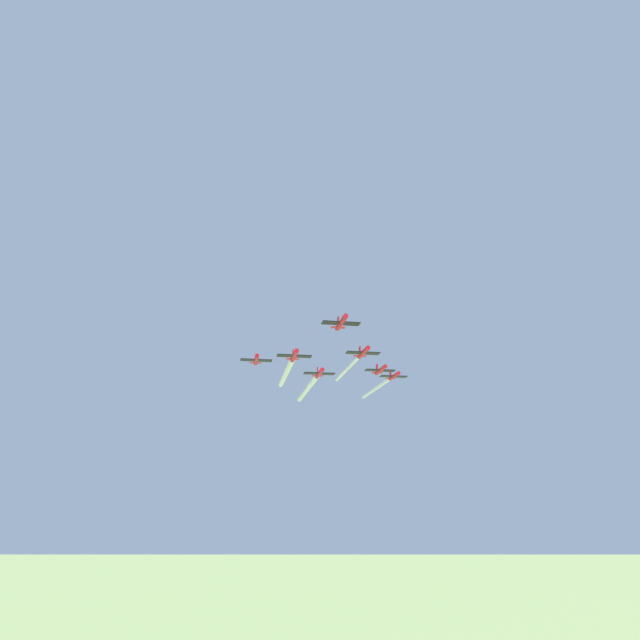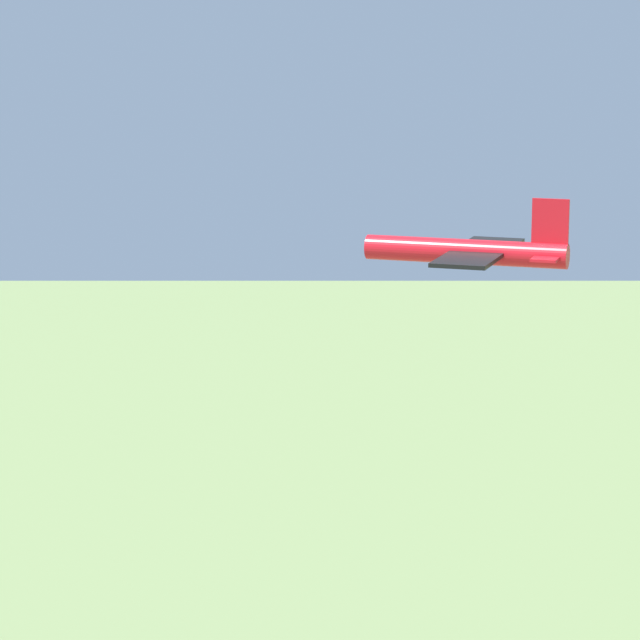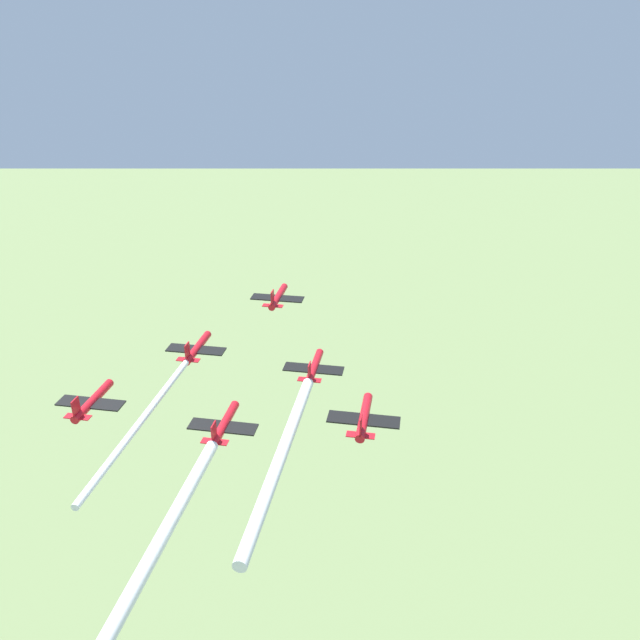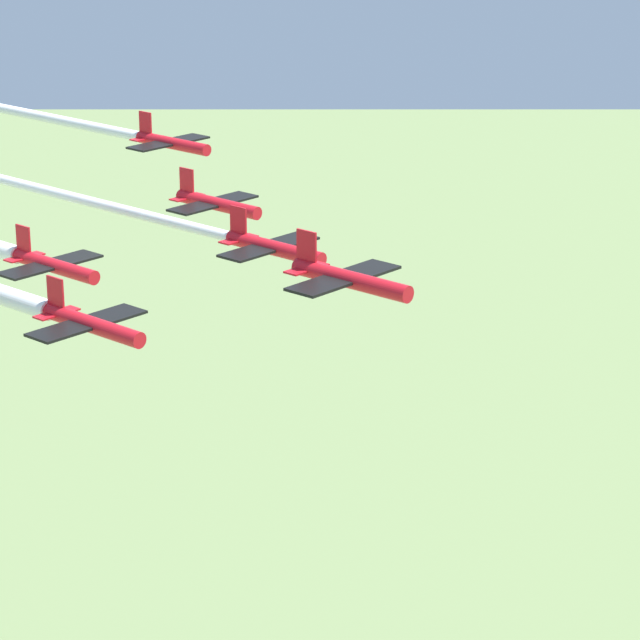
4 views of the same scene
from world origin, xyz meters
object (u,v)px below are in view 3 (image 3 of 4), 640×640
at_px(jet_0, 278,297).
at_px(jet_1, 197,348).
at_px(jet_3, 92,402).
at_px(jet_4, 223,425).
at_px(jet_5, 364,418).
at_px(jet_2, 314,368).

xyz_separation_m(jet_0, jet_1, (-13.48, -9.53, -2.52)).
height_order(jet_3, jet_4, jet_3).
bearing_deg(jet_1, jet_5, -29.54).
bearing_deg(jet_0, jet_5, -59.53).
relative_size(jet_0, jet_1, 1.00).
distance_m(jet_0, jet_2, 16.98).
relative_size(jet_0, jet_2, 1.00).
distance_m(jet_3, jet_4, 16.80).
xyz_separation_m(jet_0, jet_2, (1.78, -16.41, -3.98)).
xyz_separation_m(jet_3, jet_4, (15.26, -6.88, -1.47)).
bearing_deg(jet_4, jet_1, 120.47).
distance_m(jet_4, jet_5, 16.99).
relative_size(jet_4, jet_5, 1.00).
height_order(jet_4, jet_5, jet_5).
xyz_separation_m(jet_0, jet_5, (3.56, -32.82, -1.87)).
distance_m(jet_1, jet_4, 16.66).
bearing_deg(jet_1, jet_2, 0.00).
relative_size(jet_0, jet_5, 1.00).
bearing_deg(jet_3, jet_4, -0.00).
height_order(jet_2, jet_3, jet_3).
bearing_deg(jet_5, jet_2, 120.47).
height_order(jet_1, jet_3, jet_1).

